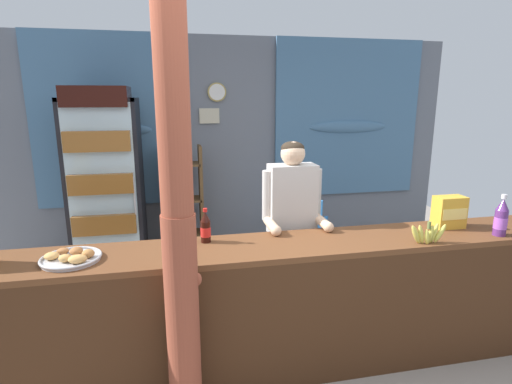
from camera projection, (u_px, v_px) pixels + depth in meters
The scene contains 13 objects.
ground_plane at pixel (254, 314), 3.68m from camera, with size 7.75×7.75×0.00m, color gray.
back_wall_curtained at pixel (228, 143), 5.03m from camera, with size 5.77×0.22×2.65m.
stall_counter at pixel (297, 298), 2.75m from camera, with size 4.12×0.53×0.95m.
timber_post at pixel (178, 224), 2.16m from camera, with size 0.21×0.19×2.64m.
drink_fridge at pixel (105, 177), 4.23m from camera, with size 0.74×0.68×2.04m.
bottle_shelf_rack at pixel (183, 203), 4.72m from camera, with size 0.48×0.28×1.39m.
plastic_lawn_chair at pixel (305, 228), 4.55m from camera, with size 0.60×0.60×0.86m.
shopkeeper at pixel (292, 217), 3.20m from camera, with size 0.48×0.42×1.60m.
soda_bottle_grape_soda at pixel (501, 218), 2.90m from camera, with size 0.09×0.09×0.31m.
soda_bottle_cola at pixel (206, 228), 2.77m from camera, with size 0.07×0.07×0.24m.
snack_box_choco_powder at pixel (449, 212), 3.09m from camera, with size 0.23×0.14×0.24m.
pastry_tray at pixel (71, 257), 2.46m from camera, with size 0.36×0.36×0.07m.
banana_bunch at pixel (428, 234), 2.76m from camera, with size 0.27×0.06×0.16m.
Camera 1 is at (-0.66, -2.14, 1.93)m, focal length 28.17 mm.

